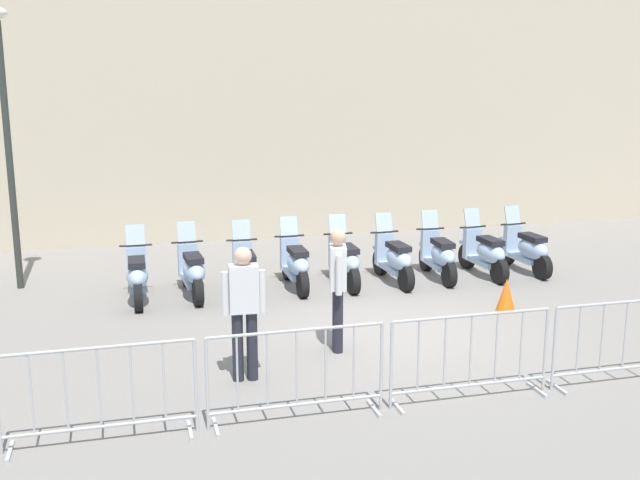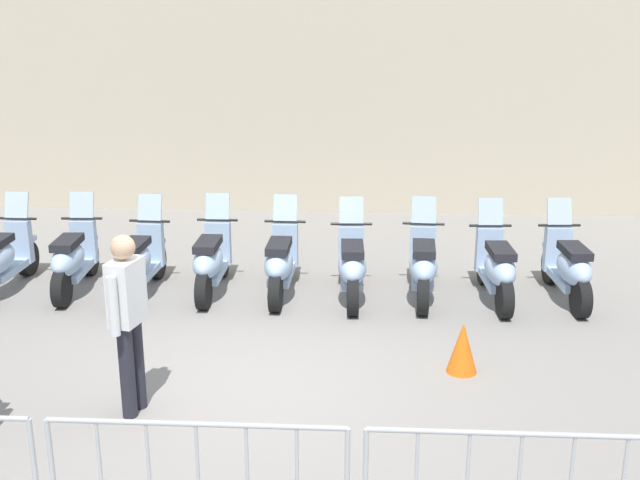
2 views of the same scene
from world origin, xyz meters
name	(u,v)px [view 1 (image 1 of 2)]	position (x,y,z in m)	size (l,w,h in m)	color
ground_plane	(393,330)	(0.00, 0.00, 0.00)	(120.00, 120.00, 0.00)	gray
building_facade	(279,11)	(0.25, 8.22, 5.33)	(28.00, 2.40, 10.67)	beige
motorcycle_0	(137,276)	(-3.63, 2.60, 0.45)	(0.56, 1.72, 1.24)	black
motorcycle_1	(192,272)	(-2.69, 2.63, 0.45)	(0.56, 1.72, 1.24)	black
motorcycle_2	(246,270)	(-1.78, 2.52, 0.45)	(0.56, 1.73, 1.24)	black
motorcycle_3	(296,265)	(-0.85, 2.61, 0.45)	(0.56, 1.72, 1.24)	black
motorcycle_4	(345,262)	(0.08, 2.55, 0.45)	(0.56, 1.72, 1.24)	black
motorcycle_5	(395,260)	(1.00, 2.45, 0.45)	(0.56, 1.72, 1.24)	black
motorcycle_6	(439,256)	(1.92, 2.49, 0.45)	(0.56, 1.73, 1.24)	black
motorcycle_7	(485,254)	(2.86, 2.42, 0.45)	(0.56, 1.72, 1.24)	black
motorcycle_8	(527,250)	(3.78, 2.46, 0.45)	(0.56, 1.72, 1.24)	black
barrier_segment_0	(100,396)	(-4.27, -2.44, 0.52)	(2.01, 0.50, 1.07)	#B2B5B7
barrier_segment_1	(297,376)	(-2.17, -2.51, 0.52)	(2.01, 0.50, 1.07)	#B2B5B7
barrier_segment_2	(470,358)	(-0.08, -2.57, 0.52)	(2.01, 0.50, 1.07)	#B2B5B7
barrier_segment_3	(624,342)	(2.02, -2.63, 0.52)	(2.01, 0.50, 1.07)	#B2B5B7
street_lamp	(6,120)	(-5.64, 4.11, 3.03)	(0.36, 0.36, 4.92)	#2D332D
officer_near_row_end	(244,306)	(-2.51, -1.23, 0.98)	(0.55, 0.25, 1.73)	#23232D
officer_mid_plaza	(338,283)	(-1.07, -0.55, 0.98)	(0.30, 0.54, 1.73)	#23232D
traffic_cone	(506,295)	(2.13, 0.37, 0.28)	(0.32, 0.32, 0.55)	orange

